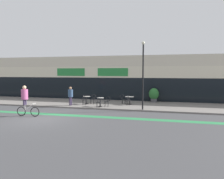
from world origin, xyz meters
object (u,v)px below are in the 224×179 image
(cafe_chair_1_near, at_px, (98,101))
(planter_pot, at_px, (154,95))
(cafe_chair_1_side, at_px, (107,101))
(cafe_chair_0_side, at_px, (93,99))
(bistro_table_0, at_px, (87,98))
(cafe_chair_2_side, at_px, (123,99))
(bistro_table_1, at_px, (100,100))
(cafe_chair_2_near, at_px, (128,100))
(cafe_chair_0_near, at_px, (84,99))
(cyclist_0, at_px, (25,98))
(bistro_table_2, at_px, (129,99))
(pedestrian_near_end, at_px, (70,94))
(lamp_post, at_px, (143,71))

(cafe_chair_1_near, xyz_separation_m, planter_pot, (4.35, 4.59, 0.23))
(cafe_chair_1_side, bearing_deg, cafe_chair_0_side, -27.63)
(bistro_table_0, bearing_deg, cafe_chair_2_side, 12.32)
(bistro_table_0, bearing_deg, bistro_table_1, -34.26)
(bistro_table_1, distance_m, cafe_chair_2_near, 2.58)
(cafe_chair_0_near, height_order, cafe_chair_2_near, same)
(cafe_chair_1_side, bearing_deg, cyclist_0, 53.02)
(bistro_table_2, bearing_deg, pedestrian_near_end, -158.24)
(bistro_table_2, relative_size, cafe_chair_0_near, 0.87)
(bistro_table_0, bearing_deg, planter_pot, 24.65)
(bistro_table_0, relative_size, bistro_table_1, 0.93)
(bistro_table_1, relative_size, cafe_chair_0_side, 0.85)
(cafe_chair_0_side, distance_m, cafe_chair_2_side, 2.82)
(bistro_table_1, xyz_separation_m, planter_pot, (4.36, 3.97, 0.20))
(bistro_table_1, height_order, cyclist_0, cyclist_0)
(cafe_chair_2_near, distance_m, pedestrian_near_end, 5.24)
(cafe_chair_0_near, height_order, cafe_chair_1_side, same)
(cafe_chair_0_near, height_order, cafe_chair_2_side, same)
(cafe_chair_1_near, bearing_deg, lamp_post, -93.75)
(bistro_table_1, distance_m, cafe_chair_2_side, 2.50)
(cafe_chair_2_near, bearing_deg, lamp_post, -136.79)
(lamp_post, bearing_deg, cafe_chair_0_side, 159.03)
(cafe_chair_0_side, height_order, lamp_post, lamp_post)
(bistro_table_2, xyz_separation_m, cafe_chair_1_side, (-1.62, -1.92, -0.01))
(bistro_table_1, relative_size, bistro_table_2, 0.98)
(bistro_table_2, height_order, cyclist_0, cyclist_0)
(cafe_chair_1_near, height_order, pedestrian_near_end, pedestrian_near_end)
(bistro_table_2, bearing_deg, bistro_table_1, -139.61)
(bistro_table_0, relative_size, cafe_chair_0_near, 0.79)
(bistro_table_2, height_order, cafe_chair_1_side, cafe_chair_1_side)
(cafe_chair_1_side, relative_size, cyclist_0, 0.41)
(bistro_table_1, distance_m, lamp_post, 4.62)
(cafe_chair_0_side, relative_size, pedestrian_near_end, 0.54)
(cafe_chair_2_side, bearing_deg, planter_pot, 33.78)
(bistro_table_2, distance_m, cafe_chair_2_near, 0.63)
(planter_pot, xyz_separation_m, cyclist_0, (-8.38, -8.79, 0.42))
(cyclist_0, xyz_separation_m, pedestrian_near_end, (1.24, 4.72, -0.17))
(cafe_chair_0_near, bearing_deg, cafe_chair_2_side, -69.45)
(bistro_table_2, height_order, cafe_chair_0_side, cafe_chair_0_side)
(cafe_chair_1_side, height_order, pedestrian_near_end, pedestrian_near_end)
(cafe_chair_1_near, height_order, lamp_post, lamp_post)
(planter_pot, relative_size, pedestrian_near_end, 0.84)
(bistro_table_0, xyz_separation_m, cafe_chair_2_near, (3.96, 0.11, 0.01))
(planter_pot, distance_m, cyclist_0, 12.15)
(cafe_chair_1_near, height_order, cafe_chair_2_side, same)
(bistro_table_0, height_order, cafe_chair_0_side, cafe_chair_0_side)
(bistro_table_0, bearing_deg, cafe_chair_1_near, -46.16)
(lamp_post, height_order, pedestrian_near_end, lamp_post)
(cafe_chair_1_near, height_order, cyclist_0, cyclist_0)
(cafe_chair_1_near, distance_m, cafe_chair_2_side, 3.00)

